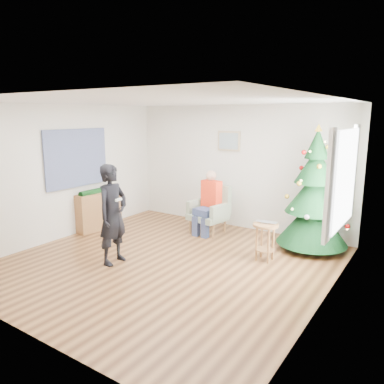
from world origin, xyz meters
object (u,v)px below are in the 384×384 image
Objects in this scene: stool at (265,242)px; standing_man at (113,214)px; armchair at (210,216)px; console at (99,211)px; christmas_tree at (314,195)px.

standing_man is (-2.03, -1.46, 0.50)m from stool.
stool is 1.73m from armchair.
standing_man reaches higher than armchair.
standing_man is 2.01m from console.
standing_man is at bearing -144.28° from stool.
console is at bearing -174.96° from stool.
armchair reaches higher than console.
christmas_tree is at bearing -50.06° from standing_man.
stool is 0.64× the size of armchair.
console is at bearing -142.55° from armchair.
christmas_tree reaches higher than stool.
armchair is at bearing -16.12° from standing_man.
stool is 0.39× the size of standing_man.
christmas_tree is 1.29m from stool.
console is at bearing -162.70° from christmas_tree.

